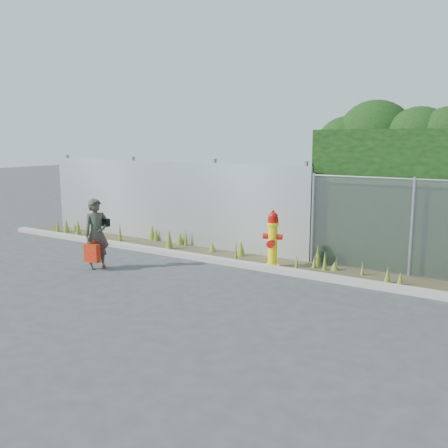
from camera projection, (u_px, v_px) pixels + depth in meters
ground at (197, 287)px, 9.50m from camera, size 80.00×80.00×0.00m
curb at (245, 265)px, 10.97m from camera, size 16.00×0.22×0.12m
weed_strip at (262, 255)px, 11.57m from camera, size 16.00×1.35×0.54m
corrugated_fence at (166, 202)px, 13.54m from camera, size 8.50×0.21×2.30m
fire_hydrant at (273, 240)px, 10.87m from camera, size 0.43×0.38×1.27m
woman at (97, 234)px, 10.78m from camera, size 0.56×0.66×1.53m
red_tote_bag at (92, 253)px, 10.70m from camera, size 0.36×0.13×0.47m
black_shoulder_bag at (105, 222)px, 10.87m from camera, size 0.23×0.10×0.17m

